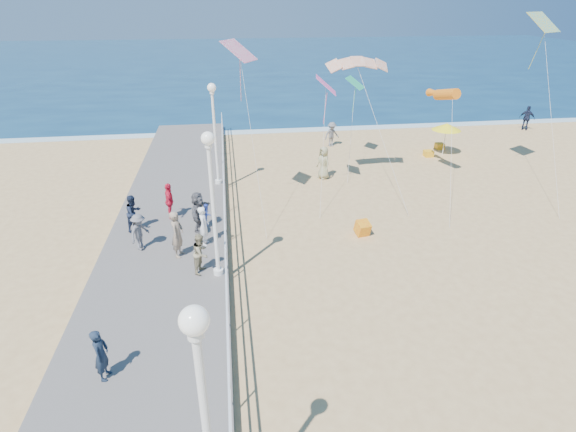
{
  "coord_description": "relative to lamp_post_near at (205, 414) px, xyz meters",
  "views": [
    {
      "loc": [
        -4.74,
        -14.07,
        9.52
      ],
      "look_at": [
        -2.5,
        2.0,
        1.6
      ],
      "focal_mm": 28.0,
      "sensor_mm": 36.0,
      "label": 1
    }
  ],
  "objects": [
    {
      "name": "lamp_post_far",
      "position": [
        0.0,
        18.0,
        0.0
      ],
      "size": [
        0.44,
        0.44,
        5.32
      ],
      "color": "white",
      "rests_on": "boardwalk"
    },
    {
      "name": "railing",
      "position": [
        0.3,
        9.0,
        -2.41
      ],
      "size": [
        0.05,
        42.0,
        0.55
      ],
      "color": "white",
      "rests_on": "boardwalk"
    },
    {
      "name": "spectator_7",
      "position": [
        -3.54,
        12.99,
        -2.45
      ],
      "size": [
        0.93,
        0.99,
        1.62
      ],
      "primitive_type": "imported",
      "rotation": [
        0.0,
        0.0,
        1.03
      ],
      "color": "#1A233A",
      "rests_on": "boardwalk"
    },
    {
      "name": "spectator_1",
      "position": [
        -0.58,
        9.27,
        -2.49
      ],
      "size": [
        0.83,
        0.92,
        1.54
      ],
      "primitive_type": "imported",
      "rotation": [
        0.0,
        0.0,
        1.18
      ],
      "color": "gray",
      "rests_on": "boardwalk"
    },
    {
      "name": "beach_chair_left",
      "position": [
        15.25,
        23.39,
        -3.46
      ],
      "size": [
        0.55,
        0.55,
        0.4
      ],
      "primitive_type": "cube",
      "color": "orange",
      "rests_on": "ground"
    },
    {
      "name": "spectator_3",
      "position": [
        -2.15,
        14.0,
        -2.42
      ],
      "size": [
        0.56,
        1.04,
        1.68
      ],
      "primitive_type": "imported",
      "rotation": [
        0.0,
        0.0,
        1.73
      ],
      "color": "red",
      "rests_on": "boardwalk"
    },
    {
      "name": "lamp_post_near",
      "position": [
        0.0,
        0.0,
        0.0
      ],
      "size": [
        0.44,
        0.44,
        5.32
      ],
      "color": "white",
      "rests_on": "boardwalk"
    },
    {
      "name": "spectator_6",
      "position": [
        -1.51,
        10.54,
        -2.32
      ],
      "size": [
        0.61,
        0.78,
        1.89
      ],
      "primitive_type": "imported",
      "rotation": [
        0.0,
        0.0,
        1.32
      ],
      "color": "gray",
      "rests_on": "boardwalk"
    },
    {
      "name": "lamp_post_mid",
      "position": [
        0.0,
        9.0,
        0.0
      ],
      "size": [
        0.44,
        0.44,
        5.32
      ],
      "color": "white",
      "rests_on": "boardwalk"
    },
    {
      "name": "ocean",
      "position": [
        5.35,
        74.0,
        -3.65
      ],
      "size": [
        160.0,
        90.0,
        0.05
      ],
      "primitive_type": "cube",
      "color": "navy",
      "rests_on": "ground"
    },
    {
      "name": "kite_diamond_green",
      "position": [
        8.52,
        22.11,
        1.19
      ],
      "size": [
        1.44,
        1.51,
        0.68
      ],
      "primitive_type": "cube",
      "rotation": [
        0.6,
        0.0,
        1.02
      ],
      "color": "#24AC72"
    },
    {
      "name": "kite_diamond_redwhite",
      "position": [
        1.34,
        15.1,
        3.84
      ],
      "size": [
        1.64,
        1.75,
        0.84
      ],
      "primitive_type": "cube",
      "rotation": [
        0.64,
        0.0,
        1.09
      ],
      "color": "#CD184F"
    },
    {
      "name": "surf_line",
      "position": [
        5.35,
        29.5,
        -3.63
      ],
      "size": [
        160.0,
        1.2,
        0.04
      ],
      "primitive_type": "cube",
      "color": "white",
      "rests_on": "ground"
    },
    {
      "name": "beach_walker_c",
      "position": [
        6.03,
        18.97,
        -2.71
      ],
      "size": [
        0.97,
        1.1,
        1.9
      ],
      "primitive_type": "imported",
      "rotation": [
        0.0,
        0.0,
        -1.08
      ],
      "color": "#969367",
      "rests_on": "ground"
    },
    {
      "name": "ground",
      "position": [
        5.35,
        9.0,
        -3.66
      ],
      "size": [
        160.0,
        160.0,
        0.0
      ],
      "primitive_type": "plane",
      "color": "tan",
      "rests_on": "ground"
    },
    {
      "name": "kite_parafoil",
      "position": [
        7.4,
        17.98,
        2.96
      ],
      "size": [
        3.24,
        0.94,
        0.65
      ],
      "primitive_type": null,
      "rotation": [
        0.44,
        0.0,
        0.0
      ],
      "color": "#CB5017"
    },
    {
      "name": "kite_diamond_pink",
      "position": [
        5.58,
        17.06,
        1.99
      ],
      "size": [
        1.23,
        1.46,
        0.85
      ],
      "primitive_type": "cube",
      "rotation": [
        0.7,
        0.0,
        1.38
      ],
      "color": "#FF5DB0"
    },
    {
      "name": "boardwalk",
      "position": [
        -2.15,
        9.0,
        -3.46
      ],
      "size": [
        5.0,
        44.0,
        0.4
      ],
      "primitive_type": "cube",
      "color": "slate",
      "rests_on": "ground"
    },
    {
      "name": "box_kite",
      "position": [
        6.29,
        11.85,
        -3.36
      ],
      "size": [
        0.68,
        0.8,
        0.74
      ],
      "primitive_type": "cube",
      "rotation": [
        0.31,
        0.0,
        0.2
      ],
      "color": "#EC540D",
      "rests_on": "ground"
    },
    {
      "name": "spectator_2",
      "position": [
        -3.06,
        11.27,
        -2.5
      ],
      "size": [
        0.99,
        1.14,
        1.53
      ],
      "primitive_type": "imported",
      "rotation": [
        0.0,
        0.0,
        1.05
      ],
      "color": "slate",
      "rests_on": "boardwalk"
    },
    {
      "name": "beach_walker_b",
      "position": [
        24.15,
        27.16,
        -2.71
      ],
      "size": [
        1.14,
        1.09,
        1.91
      ],
      "primitive_type": "imported",
      "rotation": [
        0.0,
        0.0,
        2.42
      ],
      "color": "#191F37",
      "rests_on": "ground"
    },
    {
      "name": "woman_holding_toddler",
      "position": [
        -0.53,
        11.32,
        -2.43
      ],
      "size": [
        0.48,
        0.65,
        1.66
      ],
      "primitive_type": "imported",
      "rotation": [
        0.0,
        0.0,
        1.44
      ],
      "color": "white",
      "rests_on": "boardwalk"
    },
    {
      "name": "kite_diamond_multi",
      "position": [
        16.9,
        17.7,
        4.73
      ],
      "size": [
        1.89,
        1.76,
        0.93
      ],
      "primitive_type": "cube",
      "rotation": [
        0.65,
        0.0,
        0.47
      ],
      "color": "#1794C9"
    },
    {
      "name": "beach_walker_a",
      "position": [
        7.92,
        25.04,
        -2.8
      ],
      "size": [
        1.27,
        0.97,
        1.73
      ],
      "primitive_type": "imported",
      "rotation": [
        0.0,
        0.0,
        0.33
      ],
      "color": "slate",
      "rests_on": "ground"
    },
    {
      "name": "beach_umbrella",
      "position": [
        14.89,
        22.13,
        -1.75
      ],
      "size": [
        1.9,
        1.9,
        2.14
      ],
      "color": "white",
      "rests_on": "ground"
    },
    {
      "name": "kite_windsock",
      "position": [
        12.25,
        17.66,
        1.25
      ],
      "size": [
        1.03,
        2.82,
        1.11
      ],
      "primitive_type": "cylinder",
      "rotation": [
        1.36,
        0.0,
        0.17
      ],
      "color": "orange"
    },
    {
      "name": "spectator_0",
      "position": [
        -2.98,
        4.4,
        -2.49
      ],
      "size": [
        0.42,
        0.59,
        1.53
      ],
      "primitive_type": "imported",
      "rotation": [
        0.0,
        0.0,
        1.47
      ],
      "color": "#192537",
      "rests_on": "boardwalk"
    },
    {
      "name": "spectator_5",
      "position": [
        -0.79,
        12.59,
        -2.37
      ],
      "size": [
        1.03,
        1.73,
        1.77
      ],
      "primitive_type": "imported",
      "rotation": [
        0.0,
        0.0,
        1.24
      ],
      "color": "#56555A",
      "rests_on": "boardwalk"
    },
    {
      "name": "beach_chair_right",
      "position": [
        13.79,
        21.92,
        -3.46
      ],
      "size": [
        0.55,
        0.55,
        0.4
      ],
      "primitive_type": "cube",
      "color": "#F5A919",
      "rests_on": "ground"
    },
    {
      "name": "toddler_held",
      "position": [
        -0.38,
        11.47,
        -1.98
      ],
      "size": [
        0.38,
        0.46,
        0.87
      ],
      "primitive_type": "imported",
      "rotation": [
        0.0,
        0.0,
        1.44
      ],
      "color": "#314BBB",
      "rests_on": "boardwalk"
    }
  ]
}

